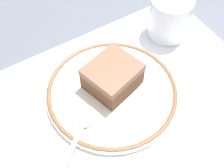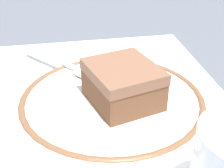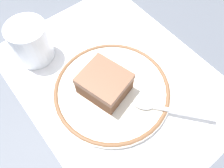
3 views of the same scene
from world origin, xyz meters
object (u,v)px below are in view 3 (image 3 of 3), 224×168
Objects in this scene: napkin at (108,22)px; sugar_packet at (121,4)px; cup at (31,44)px; cake_slice at (104,84)px; spoon at (161,108)px; plate at (112,90)px.

sugar_packet is at bearing -66.95° from napkin.
napkin is (-0.02, -0.18, -0.03)m from cup.
cake_slice is 0.74× the size of napkin.
sugar_packet is at bearing -25.62° from spoon.
plate is 0.03m from cake_slice.
plate reaches higher than sugar_packet.
spoon is at bearing -153.52° from plate.
cup reaches higher than sugar_packet.
sugar_packet is at bearing -88.99° from cup.
plate is 1.77× the size of spoon.
cup is at bearing 91.01° from sugar_packet.
cake_slice reaches higher than spoon.
plate is 2.25× the size of cake_slice.
spoon is at bearing 164.67° from napkin.
cup is (0.16, 0.06, 0.00)m from cake_slice.
cup is (0.17, 0.07, 0.03)m from plate.
sugar_packet is (0.26, -0.12, -0.01)m from spoon.
sugar_packet is (0.03, -0.06, 0.00)m from napkin.
cup is 1.61× the size of sugar_packet.
cake_slice is 1.21× the size of cup.
spoon is at bearing -156.30° from cup.
cake_slice is 0.24m from sugar_packet.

